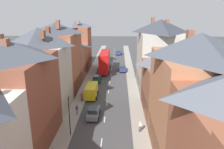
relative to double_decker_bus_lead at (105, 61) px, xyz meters
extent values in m
cube|color=gray|center=(-3.29, -7.53, -2.75)|extent=(2.20, 104.00, 0.14)
cube|color=gray|center=(6.91, -7.53, -2.75)|extent=(2.20, 104.00, 0.14)
cube|color=silver|center=(1.81, -33.53, -2.81)|extent=(0.14, 1.80, 0.01)
cube|color=silver|center=(1.81, -27.53, -2.81)|extent=(0.14, 1.80, 0.01)
cube|color=silver|center=(1.81, -21.53, -2.81)|extent=(0.14, 1.80, 0.01)
cube|color=silver|center=(1.81, -15.53, -2.81)|extent=(0.14, 1.80, 0.01)
cube|color=silver|center=(1.81, -9.53, -2.81)|extent=(0.14, 1.80, 0.01)
cube|color=silver|center=(1.81, -3.53, -2.81)|extent=(0.14, 1.80, 0.01)
cube|color=silver|center=(1.81, 2.47, -2.81)|extent=(0.14, 1.80, 0.01)
cube|color=silver|center=(1.81, 8.47, -2.81)|extent=(0.14, 1.80, 0.01)
cube|color=silver|center=(1.81, 14.47, -2.81)|extent=(0.14, 1.80, 0.01)
cube|color=silver|center=(1.81, 20.47, -2.81)|extent=(0.14, 1.80, 0.01)
cube|color=silver|center=(1.81, 26.47, -2.81)|extent=(0.14, 1.80, 0.01)
cube|color=silver|center=(1.81, 32.47, -2.81)|extent=(0.14, 1.80, 0.01)
cube|color=silver|center=(1.81, 38.47, -2.81)|extent=(0.14, 1.80, 0.01)
cube|color=brown|center=(-8.39, -33.96, 2.65)|extent=(8.00, 10.88, 10.93)
cube|color=#1E5133|center=(-4.45, -33.96, -1.22)|extent=(0.12, 10.01, 3.20)
pyramid|color=#474C56|center=(-8.39, -33.96, 9.06)|extent=(8.00, 10.88, 1.89)
cube|color=brown|center=(-8.17, -34.70, 9.71)|extent=(0.60, 0.90, 1.29)
cube|color=brown|center=(-9.96, -32.48, 9.84)|extent=(0.60, 0.90, 1.55)
cube|color=#BCB7A8|center=(-8.39, -24.51, 2.59)|extent=(8.00, 8.01, 10.81)
cube|color=olive|center=(-4.45, -24.51, -1.22)|extent=(0.12, 7.37, 3.20)
pyramid|color=#474C56|center=(-8.39, -24.51, 9.41)|extent=(8.00, 8.01, 2.85)
cube|color=brown|center=(-7.21, -23.35, 10.11)|extent=(0.60, 0.90, 1.38)
cube|color=brown|center=(-6.91, -26.70, 9.97)|extent=(0.60, 0.90, 1.11)
cube|color=#935138|center=(-8.39, -15.17, 3.09)|extent=(8.00, 10.66, 11.82)
cube|color=maroon|center=(-4.45, -15.17, -1.22)|extent=(0.12, 9.81, 3.20)
pyramid|color=#474C56|center=(-8.39, -15.17, 10.03)|extent=(8.00, 10.66, 2.06)
cube|color=brown|center=(-7.20, -17.54, 10.80)|extent=(0.60, 0.90, 1.55)
cube|color=#A36042|center=(-8.39, -4.96, 0.93)|extent=(8.00, 9.75, 7.49)
cube|color=black|center=(-4.45, -4.96, -1.22)|extent=(0.12, 8.97, 3.20)
pyramid|color=#474C56|center=(-8.39, -4.96, 5.58)|extent=(8.00, 9.75, 1.80)
cube|color=brown|center=(-9.18, -4.29, 6.23)|extent=(0.60, 0.90, 1.30)
cube|color=brown|center=(-9.23, -3.61, 6.24)|extent=(0.60, 0.90, 1.33)
cube|color=#935138|center=(-8.39, 3.57, 3.03)|extent=(8.00, 7.32, 11.68)
cube|color=olive|center=(-4.45, 3.57, -1.22)|extent=(0.12, 6.73, 3.20)
pyramid|color=#565B66|center=(-8.39, 3.57, 9.74)|extent=(8.00, 7.32, 1.74)
cube|color=#99664C|center=(-7.03, 1.50, 10.19)|extent=(0.60, 0.90, 0.91)
cube|color=#B2704C|center=(12.01, -35.71, 3.04)|extent=(8.00, 10.92, 11.71)
cube|color=black|center=(8.07, -35.71, -1.22)|extent=(0.12, 10.05, 3.20)
pyramid|color=#474C56|center=(12.01, -35.71, 10.03)|extent=(8.00, 10.92, 2.28)
cube|color=brown|center=(11.10, -35.05, 10.70)|extent=(0.60, 0.90, 1.34)
cube|color=brown|center=(12.01, -24.85, 1.21)|extent=(8.00, 10.80, 8.05)
cube|color=navy|center=(8.07, -24.85, -1.22)|extent=(0.12, 9.94, 3.20)
pyramid|color=#565B66|center=(12.01, -24.85, 6.69)|extent=(8.00, 10.80, 2.91)
cube|color=#99664C|center=(12.33, -24.82, 7.47)|extent=(0.60, 0.90, 1.57)
cube|color=#BCB7A8|center=(12.01, -13.57, 3.16)|extent=(8.00, 11.75, 11.95)
cube|color=navy|center=(8.07, -13.57, -1.22)|extent=(0.12, 10.81, 3.20)
pyramid|color=#383D47|center=(12.01, -13.57, 10.35)|extent=(8.00, 11.75, 2.45)
cube|color=brown|center=(10.53, -12.93, 11.15)|extent=(0.60, 0.90, 1.60)
cube|color=brown|center=(13.17, -13.84, 10.96)|extent=(0.60, 0.90, 1.22)
cube|color=red|center=(0.01, -0.02, -1.17)|extent=(2.44, 10.80, 2.50)
cube|color=red|center=(0.01, -0.02, 1.23)|extent=(2.44, 10.58, 2.30)
cube|color=red|center=(0.01, -0.02, 2.43)|extent=(2.39, 10.37, 0.10)
cube|color=#28333D|center=(0.01, 5.33, -0.97)|extent=(2.20, 0.10, 1.20)
cube|color=#28333D|center=(0.01, 5.33, 1.33)|extent=(2.20, 0.10, 1.10)
cube|color=#28333D|center=(-1.18, -0.02, -0.92)|extent=(0.06, 9.18, 0.90)
cube|color=#28333D|center=(-1.18, -0.02, 1.33)|extent=(0.06, 9.18, 0.90)
cube|color=yellow|center=(0.01, 5.33, 2.13)|extent=(1.34, 0.08, 0.32)
cylinder|color=black|center=(-1.21, 3.32, -2.32)|extent=(0.30, 1.00, 1.00)
cylinder|color=black|center=(1.23, 3.32, -2.32)|extent=(0.30, 1.00, 1.00)
cylinder|color=black|center=(-1.21, -2.99, -2.32)|extent=(0.30, 1.00, 1.00)
cylinder|color=black|center=(1.23, -2.99, -2.32)|extent=(0.30, 1.00, 1.00)
cube|color=navy|center=(3.61, 23.88, -2.16)|extent=(1.70, 4.54, 0.70)
cube|color=#28333D|center=(3.61, 23.65, -1.51)|extent=(1.46, 2.27, 0.60)
cylinder|color=black|center=(2.76, 25.29, -2.51)|extent=(0.20, 0.62, 0.62)
cylinder|color=black|center=(4.46, 25.29, -2.51)|extent=(0.20, 0.62, 0.62)
cylinder|color=black|center=(2.76, 22.47, -2.51)|extent=(0.20, 0.62, 0.62)
cylinder|color=black|center=(4.46, 22.47, -2.51)|extent=(0.20, 0.62, 0.62)
cube|color=navy|center=(4.91, 0.33, -2.12)|extent=(1.70, 4.37, 0.77)
cube|color=#28333D|center=(4.91, 0.11, -1.44)|extent=(1.46, 2.18, 0.60)
cylinder|color=black|center=(4.06, 1.68, -2.51)|extent=(0.20, 0.62, 0.62)
cylinder|color=black|center=(5.76, 1.68, -2.51)|extent=(0.20, 0.62, 0.62)
cylinder|color=black|center=(4.06, -1.03, -2.51)|extent=(0.20, 0.62, 0.62)
cylinder|color=black|center=(5.76, -1.03, -2.51)|extent=(0.20, 0.62, 0.62)
cube|color=#144728|center=(-1.29, -9.18, -2.17)|extent=(1.70, 4.22, 0.67)
cube|color=#28333D|center=(-1.29, -9.39, -1.54)|extent=(1.46, 2.11, 0.60)
cylinder|color=black|center=(-2.14, -7.87, -2.51)|extent=(0.20, 0.62, 0.62)
cylinder|color=black|center=(-0.44, -7.87, -2.51)|extent=(0.20, 0.62, 0.62)
cylinder|color=black|center=(-2.14, -10.49, -2.51)|extent=(0.20, 0.62, 0.62)
cylinder|color=black|center=(-0.44, -10.49, -2.51)|extent=(0.20, 0.62, 0.62)
cube|color=gray|center=(0.01, -26.64, -2.15)|extent=(1.70, 4.24, 0.72)
cube|color=#28333D|center=(0.01, -26.86, -1.49)|extent=(1.46, 2.12, 0.60)
cylinder|color=black|center=(-0.84, -25.33, -2.51)|extent=(0.20, 0.62, 0.62)
cylinder|color=black|center=(0.86, -25.33, -2.51)|extent=(0.20, 0.62, 0.62)
cylinder|color=black|center=(-0.84, -27.96, -2.51)|extent=(0.20, 0.62, 0.62)
cylinder|color=black|center=(0.86, -27.96, -2.51)|extent=(0.20, 0.62, 0.62)
cube|color=yellow|center=(-1.29, -18.62, -1.46)|extent=(1.96, 5.20, 2.10)
cube|color=#28333D|center=(-1.29, -16.07, -1.16)|extent=(1.76, 0.10, 0.90)
cylinder|color=black|center=(-2.27, -17.06, -2.46)|extent=(0.24, 0.72, 0.72)
cylinder|color=black|center=(-0.31, -17.06, -2.46)|extent=(0.24, 0.72, 0.72)
cylinder|color=black|center=(-2.27, -20.18, -2.46)|extent=(0.24, 0.72, 0.72)
cylinder|color=black|center=(-0.31, -20.18, -2.46)|extent=(0.24, 0.72, 0.72)
cylinder|color=#3D4256|center=(6.79, -31.03, -2.26)|extent=(0.14, 0.14, 0.84)
cylinder|color=#3D4256|center=(6.97, -31.03, -2.26)|extent=(0.14, 0.14, 0.84)
cube|color=silver|center=(6.88, -31.03, -1.57)|extent=(0.36, 0.22, 0.54)
sphere|color=beige|center=(6.88, -31.03, -1.18)|extent=(0.22, 0.22, 0.22)
cylinder|color=gray|center=(-2.76, -26.26, -2.26)|extent=(0.14, 0.14, 0.84)
cylinder|color=gray|center=(-2.58, -26.26, -2.26)|extent=(0.14, 0.14, 0.84)
cube|color=#723384|center=(-2.67, -26.26, -1.57)|extent=(0.36, 0.22, 0.54)
sphere|color=brown|center=(-2.67, -26.26, -1.18)|extent=(0.22, 0.22, 0.22)
cylinder|color=#3D4256|center=(-2.91, -20.93, -2.26)|extent=(0.14, 0.14, 0.84)
cylinder|color=#3D4256|center=(-2.73, -20.93, -2.26)|extent=(0.14, 0.14, 0.84)
cube|color=red|center=(-2.82, -20.93, -1.57)|extent=(0.36, 0.22, 0.54)
sphere|color=brown|center=(-2.82, -20.93, -1.18)|extent=(0.22, 0.22, 0.22)
cylinder|color=black|center=(-2.44, -32.14, -0.07)|extent=(0.12, 0.12, 5.50)
cylinder|color=black|center=(-2.44, -31.69, 2.58)|extent=(0.08, 0.90, 0.08)
cube|color=beige|center=(-2.44, -31.24, 2.50)|extent=(0.20, 0.32, 0.20)
camera|label=1|loc=(3.98, -57.55, 13.25)|focal=35.00mm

